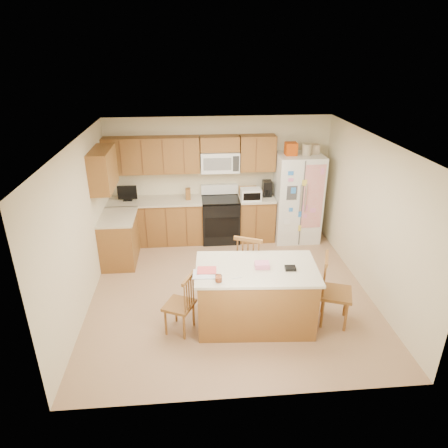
{
  "coord_description": "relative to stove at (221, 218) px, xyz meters",
  "views": [
    {
      "loc": [
        -0.59,
        -5.63,
        3.74
      ],
      "look_at": [
        -0.07,
        0.35,
        1.06
      ],
      "focal_mm": 32.0,
      "sensor_mm": 36.0,
      "label": 1
    }
  ],
  "objects": [
    {
      "name": "island",
      "position": [
        0.28,
        -2.81,
        -0.01
      ],
      "size": [
        1.77,
        1.1,
        1.02
      ],
      "color": "brown",
      "rests_on": "ground"
    },
    {
      "name": "ground",
      "position": [
        0.0,
        -1.94,
        -0.47
      ],
      "size": [
        4.5,
        4.5,
        0.0
      ],
      "primitive_type": "plane",
      "color": "#A28164",
      "rests_on": "ground"
    },
    {
      "name": "room_shell",
      "position": [
        0.0,
        -1.94,
        0.97
      ],
      "size": [
        4.6,
        4.6,
        2.52
      ],
      "color": "beige",
      "rests_on": "ground"
    },
    {
      "name": "windsor_chair_back",
      "position": [
        0.31,
        -2.06,
        0.04
      ],
      "size": [
        0.61,
        0.6,
        1.09
      ],
      "color": "brown",
      "rests_on": "ground"
    },
    {
      "name": "cabinetry",
      "position": [
        -0.98,
        -0.15,
        0.44
      ],
      "size": [
        3.36,
        1.56,
        2.15
      ],
      "color": "brown",
      "rests_on": "ground"
    },
    {
      "name": "windsor_chair_left",
      "position": [
        -0.79,
        -2.91,
        -0.04
      ],
      "size": [
        0.51,
        0.52,
        0.92
      ],
      "color": "brown",
      "rests_on": "ground"
    },
    {
      "name": "refrigerator",
      "position": [
        1.57,
        -0.06,
        0.45
      ],
      "size": [
        0.9,
        0.79,
        2.04
      ],
      "color": "white",
      "rests_on": "ground"
    },
    {
      "name": "stove",
      "position": [
        0.0,
        0.0,
        0.0
      ],
      "size": [
        0.76,
        0.65,
        1.13
      ],
      "color": "black",
      "rests_on": "ground"
    },
    {
      "name": "windsor_chair_right",
      "position": [
        1.41,
        -2.89,
        0.03
      ],
      "size": [
        0.56,
        0.58,
        1.06
      ],
      "color": "brown",
      "rests_on": "ground"
    }
  ]
}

